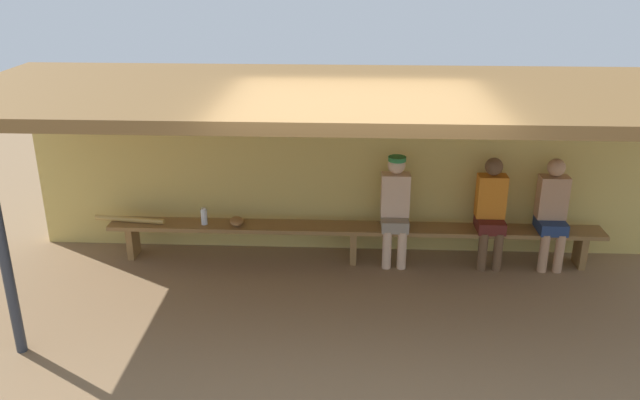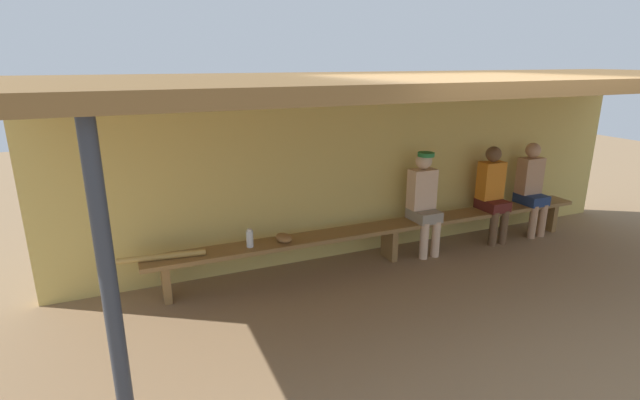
{
  "view_description": "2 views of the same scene",
  "coord_description": "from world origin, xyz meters",
  "px_view_note": "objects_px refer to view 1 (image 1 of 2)",
  "views": [
    {
      "loc": [
        -0.06,
        -5.71,
        3.6
      ],
      "look_at": [
        -0.4,
        1.32,
        0.88
      ],
      "focal_mm": 36.47,
      "sensor_mm": 36.0,
      "label": 1
    },
    {
      "loc": [
        -3.02,
        -3.26,
        2.47
      ],
      "look_at": [
        -1.09,
        1.27,
        0.99
      ],
      "focal_mm": 26.41,
      "sensor_mm": 36.0,
      "label": 2
    }
  ],
  "objects_px": {
    "support_post": "(2,247)",
    "player_with_sunglasses": "(395,205)",
    "player_rightmost": "(552,209)",
    "baseball_bat": "(130,219)",
    "baseball_glove_worn": "(237,221)",
    "bench": "(353,232)",
    "water_bottle_blue": "(204,217)",
    "player_in_red": "(491,208)"
  },
  "relations": [
    {
      "from": "support_post",
      "to": "player_with_sunglasses",
      "type": "distance_m",
      "value": 4.24
    },
    {
      "from": "support_post",
      "to": "player_rightmost",
      "type": "bearing_deg",
      "value": 20.83
    },
    {
      "from": "support_post",
      "to": "player_with_sunglasses",
      "type": "bearing_deg",
      "value": 29.83
    },
    {
      "from": "support_post",
      "to": "baseball_glove_worn",
      "type": "relative_size",
      "value": 9.17
    },
    {
      "from": "support_post",
      "to": "player_rightmost",
      "type": "height_order",
      "value": "support_post"
    },
    {
      "from": "player_rightmost",
      "to": "baseball_bat",
      "type": "height_order",
      "value": "player_rightmost"
    },
    {
      "from": "support_post",
      "to": "baseball_glove_worn",
      "type": "xyz_separation_m",
      "value": [
        1.75,
        2.08,
        -0.6
      ]
    },
    {
      "from": "water_bottle_blue",
      "to": "baseball_bat",
      "type": "bearing_deg",
      "value": 178.67
    },
    {
      "from": "player_with_sunglasses",
      "to": "baseball_bat",
      "type": "bearing_deg",
      "value": -179.94
    },
    {
      "from": "support_post",
      "to": "player_in_red",
      "type": "distance_m",
      "value": 5.26
    },
    {
      "from": "baseball_glove_worn",
      "to": "support_post",
      "type": "bearing_deg",
      "value": 126.82
    },
    {
      "from": "bench",
      "to": "baseball_bat",
      "type": "distance_m",
      "value": 2.76
    },
    {
      "from": "bench",
      "to": "baseball_glove_worn",
      "type": "bearing_deg",
      "value": -179.28
    },
    {
      "from": "water_bottle_blue",
      "to": "baseball_bat",
      "type": "height_order",
      "value": "water_bottle_blue"
    },
    {
      "from": "water_bottle_blue",
      "to": "bench",
      "type": "bearing_deg",
      "value": 0.68
    },
    {
      "from": "support_post",
      "to": "player_in_red",
      "type": "height_order",
      "value": "support_post"
    },
    {
      "from": "support_post",
      "to": "bench",
      "type": "relative_size",
      "value": 0.37
    },
    {
      "from": "player_with_sunglasses",
      "to": "player_rightmost",
      "type": "distance_m",
      "value": 1.86
    },
    {
      "from": "baseball_bat",
      "to": "player_with_sunglasses",
      "type": "bearing_deg",
      "value": 6.5
    },
    {
      "from": "player_in_red",
      "to": "baseball_bat",
      "type": "distance_m",
      "value": 4.4
    },
    {
      "from": "baseball_glove_worn",
      "to": "water_bottle_blue",
      "type": "bearing_deg",
      "value": 77.39
    },
    {
      "from": "baseball_bat",
      "to": "support_post",
      "type": "bearing_deg",
      "value": -94.74
    },
    {
      "from": "player_in_red",
      "to": "bench",
      "type": "bearing_deg",
      "value": -179.89
    },
    {
      "from": "bench",
      "to": "support_post",
      "type": "bearing_deg",
      "value": -146.53
    },
    {
      "from": "support_post",
      "to": "baseball_bat",
      "type": "bearing_deg",
      "value": 78.82
    },
    {
      "from": "player_in_red",
      "to": "support_post",
      "type": "bearing_deg",
      "value": -156.37
    },
    {
      "from": "player_rightmost",
      "to": "baseball_glove_worn",
      "type": "bearing_deg",
      "value": -179.68
    },
    {
      "from": "player_rightmost",
      "to": "baseball_bat",
      "type": "xyz_separation_m",
      "value": [
        -5.11,
        -0.0,
        -0.24
      ]
    },
    {
      "from": "player_rightmost",
      "to": "water_bottle_blue",
      "type": "xyz_separation_m",
      "value": [
        -4.18,
        -0.02,
        -0.17
      ]
    },
    {
      "from": "player_rightmost",
      "to": "baseball_glove_worn",
      "type": "xyz_separation_m",
      "value": [
        -3.78,
        -0.02,
        -0.22
      ]
    },
    {
      "from": "bench",
      "to": "baseball_glove_worn",
      "type": "distance_m",
      "value": 1.43
    },
    {
      "from": "player_with_sunglasses",
      "to": "player_in_red",
      "type": "bearing_deg",
      "value": -0.02
    },
    {
      "from": "player_with_sunglasses",
      "to": "player_rightmost",
      "type": "relative_size",
      "value": 1.01
    },
    {
      "from": "baseball_glove_worn",
      "to": "baseball_bat",
      "type": "distance_m",
      "value": 1.33
    },
    {
      "from": "player_with_sunglasses",
      "to": "baseball_bat",
      "type": "height_order",
      "value": "player_with_sunglasses"
    },
    {
      "from": "water_bottle_blue",
      "to": "baseball_glove_worn",
      "type": "relative_size",
      "value": 0.89
    },
    {
      "from": "bench",
      "to": "player_in_red",
      "type": "bearing_deg",
      "value": 0.11
    },
    {
      "from": "player_with_sunglasses",
      "to": "baseball_glove_worn",
      "type": "relative_size",
      "value": 5.6
    },
    {
      "from": "player_in_red",
      "to": "water_bottle_blue",
      "type": "xyz_separation_m",
      "value": [
        -3.46,
        -0.02,
        -0.17
      ]
    },
    {
      "from": "bench",
      "to": "player_in_red",
      "type": "relative_size",
      "value": 4.49
    },
    {
      "from": "player_in_red",
      "to": "water_bottle_blue",
      "type": "distance_m",
      "value": 3.46
    },
    {
      "from": "water_bottle_blue",
      "to": "baseball_bat",
      "type": "xyz_separation_m",
      "value": [
        -0.94,
        0.02,
        -0.07
      ]
    }
  ]
}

